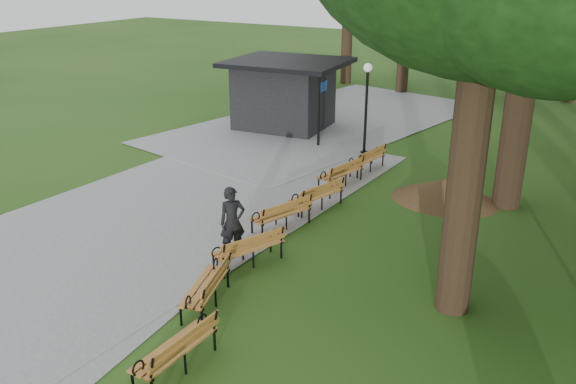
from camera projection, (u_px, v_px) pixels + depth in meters
The scene contains 13 objects.
ground at pixel (222, 283), 13.58m from camera, with size 100.00×100.00×0.00m, color #264D16.
path at pixel (175, 204), 17.91m from camera, with size 12.00×38.00×0.06m, color gray.
person at pixel (232, 222), 14.60m from camera, with size 0.64×0.42×1.76m, color black.
kiosk at pixel (284, 94), 25.77m from camera, with size 4.70×4.09×2.94m, color black, non-canonical shape.
lamp_post at pixel (367, 90), 21.82m from camera, with size 0.32×0.32×3.37m.
dirt_mound at pixel (445, 190), 18.17m from camera, with size 2.69×2.69×0.69m, color #47301C.
bench_1 at pixel (175, 349), 10.55m from camera, with size 1.90×0.64×0.88m, color #B46A29, non-canonical shape.
bench_2 at pixel (205, 287), 12.56m from camera, with size 1.90×0.64×0.88m, color #B46A29, non-canonical shape.
bench_3 at pixel (248, 248), 14.27m from camera, with size 1.90×0.64×0.88m, color #B46A29, non-canonical shape.
bench_4 at pixel (281, 213), 16.21m from camera, with size 1.90×0.64×0.88m, color #B46A29, non-canonical shape.
bench_5 at pixel (316, 195), 17.48m from camera, with size 1.90×0.64×0.88m, color #B46A29, non-canonical shape.
bench_6 at pixel (340, 173), 19.32m from camera, with size 1.90×0.64×0.88m, color #B46A29, non-canonical shape.
bench_7 at pixel (365, 159), 20.61m from camera, with size 1.90×0.64×0.88m, color #B46A29, non-canonical shape.
Camera 1 is at (7.48, -9.44, 6.78)m, focal length 37.74 mm.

